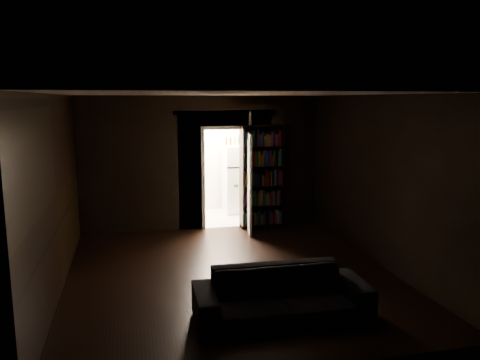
# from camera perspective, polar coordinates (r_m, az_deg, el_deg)

# --- Properties ---
(ground) EXTENTS (5.50, 5.50, 0.00)m
(ground) POSITION_cam_1_polar(r_m,az_deg,el_deg) (7.51, -1.15, -11.46)
(ground) COLOR black
(ground) RESTS_ON ground
(room_walls) EXTENTS (5.02, 5.61, 2.84)m
(room_walls) POSITION_cam_1_polar(r_m,az_deg,el_deg) (8.11, -2.89, 2.43)
(room_walls) COLOR black
(room_walls) RESTS_ON ground
(kitchen_alcove) EXTENTS (2.20, 1.80, 2.60)m
(kitchen_alcove) POSITION_cam_1_polar(r_m,az_deg,el_deg) (10.99, -2.96, 1.90)
(kitchen_alcove) COLOR beige
(kitchen_alcove) RESTS_ON ground
(sofa) EXTENTS (2.20, 1.01, 0.84)m
(sofa) POSITION_cam_1_polar(r_m,az_deg,el_deg) (5.98, 5.11, -12.91)
(sofa) COLOR black
(sofa) RESTS_ON ground
(bookshelf) EXTENTS (0.95, 0.55, 2.20)m
(bookshelf) POSITION_cam_1_polar(r_m,az_deg,el_deg) (9.95, 2.66, 0.42)
(bookshelf) COLOR black
(bookshelf) RESTS_ON ground
(refrigerator) EXTENTS (0.95, 0.91, 1.65)m
(refrigerator) POSITION_cam_1_polar(r_m,az_deg,el_deg) (11.33, -0.11, 0.18)
(refrigerator) COLOR white
(refrigerator) RESTS_ON ground
(door) EXTENTS (0.19, 0.85, 2.05)m
(door) POSITION_cam_1_polar(r_m,az_deg,el_deg) (9.61, 1.11, -0.36)
(door) COLOR white
(door) RESTS_ON ground
(figurine) EXTENTS (0.11, 0.11, 0.27)m
(figurine) POSITION_cam_1_polar(r_m,az_deg,el_deg) (9.78, 1.25, 7.55)
(figurine) COLOR white
(figurine) RESTS_ON bookshelf
(bottles) EXTENTS (0.61, 0.25, 0.25)m
(bottles) POSITION_cam_1_polar(r_m,az_deg,el_deg) (11.09, -0.40, 4.92)
(bottles) COLOR black
(bottles) RESTS_ON refrigerator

